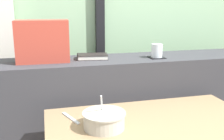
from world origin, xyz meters
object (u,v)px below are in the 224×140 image
Objects in this scene: coaster_square at (157,57)px; throw_pillow at (42,41)px; soup_bowl at (104,120)px; fork_utensil at (71,118)px; closed_book at (92,56)px; juice_glass at (157,51)px.

throw_pillow is (-0.74, 0.05, 0.13)m from coaster_square.
soup_bowl is 0.20m from fork_utensil.
fork_utensil is at bearing 134.49° from soup_bowl.
closed_book is 0.64m from soup_bowl.
throw_pillow is 1.88× the size of fork_utensil.
throw_pillow is (-0.74, 0.05, 0.09)m from juice_glass.
juice_glass is 0.44× the size of soup_bowl.
closed_book is (-0.43, 0.08, -0.03)m from juice_glass.
coaster_square is 0.76m from fork_utensil.
soup_bowl is at bearing -132.59° from juice_glass.
throw_pillow reaches higher than fork_utensil.
throw_pillow is 0.56m from fork_utensil.
closed_book is at bearing 84.87° from soup_bowl.
throw_pillow reaches higher than soup_bowl.
juice_glass is at bearing -10.54° from closed_book.
fork_utensil is (-0.14, 0.14, -0.04)m from soup_bowl.
closed_book is 0.34m from throw_pillow.
juice_glass is 0.41× the size of closed_book.
throw_pillow reaches higher than juice_glass.
coaster_square is 0.73m from soup_bowl.
throw_pillow is at bearing 176.13° from juice_glass.
coaster_square is 0.75m from throw_pillow.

